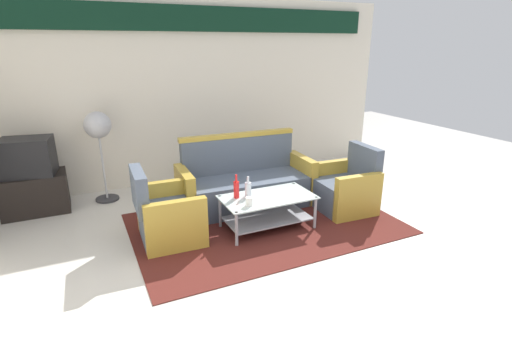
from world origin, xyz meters
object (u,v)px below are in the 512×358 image
object	(u,v)px
cup	(249,201)
tv_stand	(35,193)
bottle_clear	(248,189)
bottle_red	(236,189)
television	(28,157)
coffee_table	(267,207)
couch	(245,184)
armchair_right	(345,189)
armchair_left	(167,216)
pedestal_fan	(98,130)

from	to	relation	value
cup	tv_stand	distance (m)	2.94
cup	bottle_clear	bearing A→B (deg)	68.00
tv_stand	bottle_clear	bearing A→B (deg)	-34.80
bottle_red	television	world-z (taller)	television
coffee_table	television	distance (m)	3.13
couch	television	distance (m)	2.81
armchair_right	cup	size ratio (longest dim) A/B	8.50
couch	tv_stand	distance (m)	2.77
tv_stand	armchair_right	bearing A→B (deg)	-24.00
bottle_red	bottle_clear	bearing A→B (deg)	-7.14
couch	bottle_clear	xyz separation A→B (m)	(-0.24, -0.64, 0.19)
armchair_left	pedestal_fan	bearing A→B (deg)	-159.30
coffee_table	pedestal_fan	world-z (taller)	pedestal_fan
coffee_table	tv_stand	bearing A→B (deg)	145.77
coffee_table	cup	world-z (taller)	cup
armchair_left	pedestal_fan	world-z (taller)	pedestal_fan
coffee_table	television	size ratio (longest dim) A/B	1.66
armchair_left	armchair_right	distance (m)	2.35
armchair_right	coffee_table	xyz separation A→B (m)	(-1.20, -0.07, -0.02)
armchair_left	cup	distance (m)	0.94
bottle_red	couch	bearing A→B (deg)	58.08
coffee_table	bottle_clear	size ratio (longest dim) A/B	4.42
couch	bottle_clear	world-z (taller)	couch
bottle_red	armchair_left	bearing A→B (deg)	172.86
armchair_left	tv_stand	size ratio (longest dim) A/B	1.06
coffee_table	tv_stand	size ratio (longest dim) A/B	1.38
coffee_table	bottle_red	distance (m)	0.44
coffee_table	cup	xyz separation A→B (m)	(-0.31, -0.16, 0.19)
couch	armchair_right	distance (m)	1.34
coffee_table	armchair_right	bearing A→B (deg)	3.16
bottle_red	television	bearing A→B (deg)	143.76
bottle_red	pedestal_fan	size ratio (longest dim) A/B	0.23
coffee_table	bottle_clear	bearing A→B (deg)	152.85
television	pedestal_fan	world-z (taller)	pedestal_fan
couch	bottle_red	distance (m)	0.76
pedestal_fan	television	bearing A→B (deg)	-176.91
couch	cup	size ratio (longest dim) A/B	18.27
bottle_clear	television	xyz separation A→B (m)	(-2.35, 1.63, 0.26)
bottle_clear	coffee_table	bearing A→B (deg)	-27.15
bottle_clear	cup	size ratio (longest dim) A/B	2.49
armchair_right	pedestal_fan	size ratio (longest dim) A/B	0.67
tv_stand	television	distance (m)	0.50
couch	pedestal_fan	distance (m)	2.12
television	cup	bearing A→B (deg)	149.01
couch	bottle_clear	size ratio (longest dim) A/B	7.33
armchair_right	bottle_clear	world-z (taller)	armchair_right
couch	armchair_left	world-z (taller)	couch
couch	tv_stand	world-z (taller)	couch
armchair_left	bottle_clear	distance (m)	0.98
armchair_left	tv_stand	xyz separation A→B (m)	(-1.40, 1.51, -0.03)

